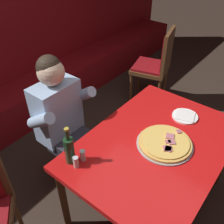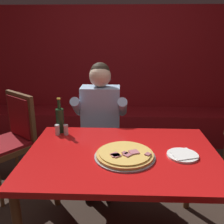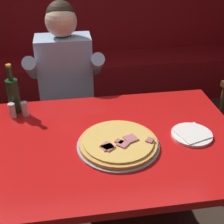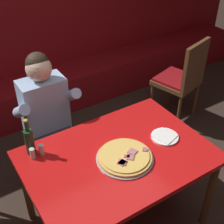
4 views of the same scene
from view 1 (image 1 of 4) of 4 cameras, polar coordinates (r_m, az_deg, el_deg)
The scene contains 10 objects.
ground_plane at distance 2.45m, azimuth 8.06°, elevation -19.60°, with size 24.00×24.00×0.00m, color #33261E.
booth_bench at distance 3.26m, azimuth -20.27°, elevation 1.22°, with size 6.46×0.48×0.46m, color maroon.
main_dining_table at distance 1.92m, azimuth 9.81°, elevation -8.53°, with size 1.32×0.93×0.76m.
pizza at distance 1.85m, azimuth 12.00°, elevation -6.92°, with size 0.41×0.41×0.05m.
plate_white_paper at distance 2.14m, azimuth 16.33°, elevation -0.91°, with size 0.21×0.21×0.02m.
beer_bottle at distance 1.66m, azimuth -9.71°, elevation -8.45°, with size 0.07×0.07×0.29m.
shaker_black_pepper at distance 1.67m, azimuth -8.25°, elevation -11.34°, with size 0.04×0.04×0.09m.
shaker_oregano at distance 1.70m, azimuth -6.69°, elevation -9.93°, with size 0.04×0.04×0.09m.
diner_seated_blue_shirt at distance 2.12m, azimuth -10.62°, elevation -2.25°, with size 0.53×0.53×1.27m.
dining_chair_side_aisle at distance 3.31m, azimuth 10.22°, elevation 11.07°, with size 0.54×0.54×1.03m.
Camera 1 is at (-1.22, -0.56, 2.04)m, focal length 40.00 mm.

